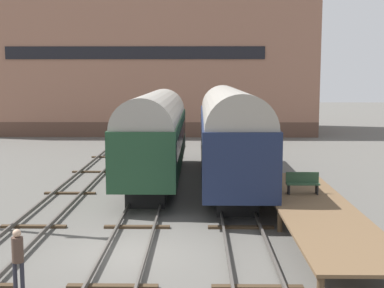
# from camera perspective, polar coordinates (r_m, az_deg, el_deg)

# --- Properties ---
(ground_plane) EXTENTS (200.00, 200.00, 0.00)m
(ground_plane) POSITION_cam_1_polar(r_m,az_deg,el_deg) (18.62, -6.97, -11.50)
(ground_plane) COLOR #56544F
(track_left) EXTENTS (2.60, 60.00, 0.26)m
(track_left) POSITION_cam_1_polar(r_m,az_deg,el_deg) (19.55, -19.19, -10.50)
(track_left) COLOR #4C4742
(track_left) RESTS_ON ground
(track_middle) EXTENTS (2.60, 60.00, 0.26)m
(track_middle) POSITION_cam_1_polar(r_m,az_deg,el_deg) (18.58, -6.98, -11.08)
(track_middle) COLOR #4C4742
(track_middle) RESTS_ON ground
(track_right) EXTENTS (2.60, 60.00, 0.26)m
(track_right) POSITION_cam_1_polar(r_m,az_deg,el_deg) (18.49, 5.98, -11.16)
(track_right) COLOR #4C4742
(track_right) RESTS_ON ground
(train_car_navy) EXTENTS (3.10, 17.96, 5.29)m
(train_car_navy) POSITION_cam_1_polar(r_m,az_deg,el_deg) (29.32, 4.01, 1.48)
(train_car_navy) COLOR black
(train_car_navy) RESTS_ON ground
(train_car_green) EXTENTS (2.99, 15.24, 5.05)m
(train_car_green) POSITION_cam_1_polar(r_m,az_deg,el_deg) (29.88, -3.93, 1.32)
(train_car_green) COLOR black
(train_car_green) RESTS_ON ground
(station_platform) EXTENTS (3.00, 14.14, 1.00)m
(station_platform) POSITION_cam_1_polar(r_m,az_deg,el_deg) (21.17, 13.03, -6.71)
(station_platform) COLOR brown
(station_platform) RESTS_ON ground
(bench) EXTENTS (1.40, 0.40, 0.91)m
(bench) POSITION_cam_1_polar(r_m,az_deg,el_deg) (23.20, 11.71, -4.02)
(bench) COLOR #2D4C33
(bench) RESTS_ON station_platform
(person_worker) EXTENTS (0.32, 0.32, 1.80)m
(person_worker) POSITION_cam_1_polar(r_m,az_deg,el_deg) (15.84, -18.10, -11.09)
(person_worker) COLOR #282833
(person_worker) RESTS_ON ground
(warehouse_building) EXTENTS (35.28, 13.28, 14.69)m
(warehouse_building) POSITION_cam_1_polar(r_m,az_deg,el_deg) (58.20, -5.33, 8.68)
(warehouse_building) COLOR brown
(warehouse_building) RESTS_ON ground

